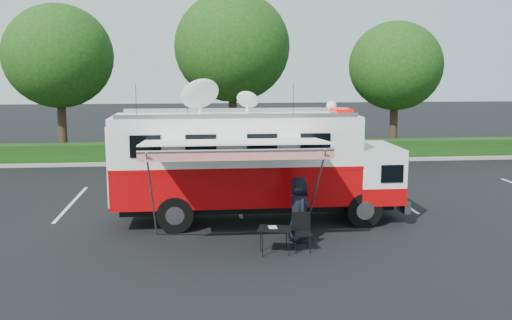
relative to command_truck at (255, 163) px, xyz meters
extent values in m
plane|color=black|center=(0.08, 0.00, -1.88)|extent=(120.00, 120.00, 0.00)
cube|color=#9E998E|center=(4.08, 11.00, -1.81)|extent=(60.00, 0.35, 0.15)
cube|color=black|center=(4.08, 11.90, -1.38)|extent=(60.00, 1.20, 1.00)
cylinder|color=black|center=(-8.92, 13.00, 0.32)|extent=(0.44, 0.44, 4.40)
ellipsoid|color=#14380F|center=(-8.92, 13.00, 3.58)|extent=(5.63, 5.63, 5.35)
cylinder|color=black|center=(0.08, 13.00, 0.52)|extent=(0.44, 0.44, 4.80)
ellipsoid|color=#14380F|center=(0.08, 13.00, 4.07)|extent=(6.14, 6.14, 5.84)
cylinder|color=black|center=(9.08, 13.00, 0.12)|extent=(0.44, 0.44, 4.00)
ellipsoid|color=#14380F|center=(9.08, 13.00, 3.08)|extent=(5.12, 5.12, 4.86)
cube|color=silver|center=(-6.42, 3.00, -1.88)|extent=(0.12, 5.50, 0.01)
cube|color=silver|center=(-0.42, 3.00, -1.88)|extent=(0.12, 5.50, 0.01)
cube|color=silver|center=(5.58, 3.00, -1.88)|extent=(0.12, 5.50, 0.01)
cube|color=black|center=(0.08, 0.00, -1.33)|extent=(8.59, 1.40, 0.30)
cylinder|color=black|center=(3.28, -1.10, -1.33)|extent=(1.10, 0.32, 1.10)
cylinder|color=black|center=(3.28, 1.10, -1.33)|extent=(1.10, 0.32, 1.10)
cylinder|color=black|center=(-2.52, -1.10, -1.33)|extent=(1.10, 0.32, 1.10)
cylinder|color=black|center=(-2.52, 1.10, -1.33)|extent=(1.10, 0.32, 1.10)
cube|color=silver|center=(4.62, 0.00, -1.28)|extent=(0.20, 2.50, 0.40)
cube|color=white|center=(3.87, 0.00, -0.33)|extent=(1.40, 2.50, 1.70)
cube|color=#B60709|center=(3.87, 0.00, -0.93)|extent=(1.42, 2.52, 0.55)
cube|color=black|center=(4.52, 0.00, -0.03)|extent=(0.12, 2.20, 0.70)
cube|color=#B60709|center=(-0.62, 0.00, -0.58)|extent=(7.59, 2.50, 1.20)
cube|color=#B60709|center=(-0.62, 0.00, 0.02)|extent=(7.61, 2.52, 0.10)
cube|color=white|center=(-0.62, 0.00, 0.77)|extent=(7.59, 2.50, 1.40)
cube|color=white|center=(-0.62, 0.00, 1.50)|extent=(7.59, 2.50, 0.08)
cube|color=#CC0505|center=(2.78, 0.00, 1.64)|extent=(0.55, 0.95, 0.16)
sphere|color=white|center=(2.68, 1.00, 1.74)|extent=(0.34, 0.34, 0.34)
ellipsoid|color=white|center=(-1.72, -0.15, 2.21)|extent=(1.20, 1.20, 0.36)
ellipsoid|color=white|center=(-0.22, 0.20, 2.01)|extent=(0.70, 0.70, 0.20)
cylinder|color=black|center=(-3.72, 0.40, 2.01)|extent=(0.02, 0.02, 1.00)
cylinder|color=black|center=(-2.12, 0.40, 2.01)|extent=(0.02, 0.02, 1.00)
cylinder|color=black|center=(1.28, 0.40, 2.01)|extent=(0.02, 0.02, 1.00)
cube|color=white|center=(-0.82, -2.45, 1.02)|extent=(4.99, 2.39, 0.21)
cube|color=red|center=(-0.82, -3.62, 0.84)|extent=(4.99, 0.04, 0.28)
cylinder|color=#B2B2B7|center=(-0.82, -3.64, 0.96)|extent=(4.99, 0.07, 0.07)
cylinder|color=#B2B2B7|center=(-3.07, -2.52, -0.46)|extent=(0.05, 2.58, 2.88)
cylinder|color=#B2B2B7|center=(1.43, -2.52, -0.46)|extent=(0.05, 2.58, 2.88)
imported|color=black|center=(1.00, -2.34, -1.88)|extent=(0.74, 1.00, 1.86)
cube|color=black|center=(0.19, -3.38, -1.18)|extent=(0.97, 0.78, 0.04)
cylinder|color=black|center=(-0.16, -3.60, -1.53)|extent=(0.02, 0.02, 0.70)
cylinder|color=black|center=(-0.16, -3.16, -1.53)|extent=(0.02, 0.02, 0.70)
cylinder|color=black|center=(0.54, -3.60, -1.53)|extent=(0.02, 0.02, 0.70)
cylinder|color=black|center=(0.54, -3.16, -1.53)|extent=(0.02, 0.02, 0.70)
cube|color=silver|center=(0.14, -3.33, -1.16)|extent=(0.22, 0.30, 0.01)
cube|color=black|center=(0.94, -3.23, -1.40)|extent=(0.53, 0.53, 0.04)
cube|color=black|center=(0.94, -2.99, -1.13)|extent=(0.49, 0.09, 0.54)
cylinder|color=black|center=(0.75, -3.42, -1.64)|extent=(0.02, 0.02, 0.48)
cylinder|color=black|center=(0.75, -3.04, -1.64)|extent=(0.02, 0.02, 0.48)
cylinder|color=black|center=(1.14, -3.42, -1.64)|extent=(0.02, 0.02, 0.48)
cylinder|color=black|center=(1.14, -3.04, -1.64)|extent=(0.02, 0.02, 0.48)
cylinder|color=black|center=(1.10, -2.29, -1.48)|extent=(0.52, 0.52, 0.80)
cylinder|color=black|center=(1.10, -2.29, -1.06)|extent=(0.56, 0.56, 0.04)
camera|label=1|loc=(-1.78, -17.80, 3.05)|focal=40.00mm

